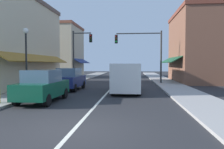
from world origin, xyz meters
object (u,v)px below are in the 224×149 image
object	(u,v)px
street_lamp_left_near	(26,50)
van_in_lane	(127,77)
parked_car_nearest_left	(43,86)
traffic_signal_mast_arm	(145,48)
parked_car_second_left	(70,79)
traffic_signal_left_corner	(79,49)

from	to	relation	value
street_lamp_left_near	van_in_lane	bearing A→B (deg)	18.70
parked_car_nearest_left	traffic_signal_mast_arm	xyz separation A→B (m)	(6.16, 12.03, 2.94)
street_lamp_left_near	parked_car_second_left	bearing A→B (deg)	60.00
parked_car_nearest_left	traffic_signal_left_corner	bearing A→B (deg)	95.41
parked_car_second_left	parked_car_nearest_left	bearing A→B (deg)	-87.70
van_in_lane	traffic_signal_mast_arm	bearing A→B (deg)	77.59
traffic_signal_left_corner	street_lamp_left_near	xyz separation A→B (m)	(-1.03, -10.36, -0.71)
parked_car_nearest_left	parked_car_second_left	world-z (taller)	same
van_in_lane	street_lamp_left_near	distance (m)	7.17
parked_car_nearest_left	traffic_signal_left_corner	world-z (taller)	traffic_signal_left_corner
traffic_signal_mast_arm	parked_car_second_left	bearing A→B (deg)	-134.84
van_in_lane	street_lamp_left_near	bearing A→B (deg)	-160.98
traffic_signal_mast_arm	street_lamp_left_near	size ratio (longest dim) A/B	1.25
parked_car_nearest_left	van_in_lane	xyz separation A→B (m)	(4.47, 4.55, 0.27)
parked_car_nearest_left	van_in_lane	distance (m)	6.38
van_in_lane	parked_car_second_left	bearing A→B (deg)	166.39
parked_car_nearest_left	parked_car_second_left	bearing A→B (deg)	92.13
traffic_signal_mast_arm	van_in_lane	bearing A→B (deg)	-102.73
parked_car_second_left	traffic_signal_left_corner	xyz separation A→B (m)	(-0.91, 7.00, 2.86)
traffic_signal_mast_arm	traffic_signal_left_corner	size ratio (longest dim) A/B	0.96
traffic_signal_mast_arm	traffic_signal_left_corner	bearing A→B (deg)	174.72
parked_car_second_left	traffic_signal_mast_arm	distance (m)	9.40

